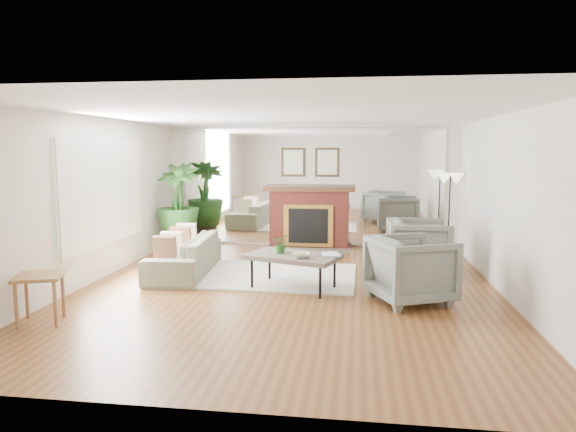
# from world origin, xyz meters

# --- Properties ---
(ground) EXTENTS (7.00, 7.00, 0.00)m
(ground) POSITION_xyz_m (0.00, 0.00, 0.00)
(ground) COLOR brown
(ground) RESTS_ON ground
(wall_left) EXTENTS (0.02, 7.00, 2.50)m
(wall_left) POSITION_xyz_m (-2.99, 0.00, 1.25)
(wall_left) COLOR silver
(wall_left) RESTS_ON ground
(wall_right) EXTENTS (0.02, 7.00, 2.50)m
(wall_right) POSITION_xyz_m (2.99, 0.00, 1.25)
(wall_right) COLOR silver
(wall_right) RESTS_ON ground
(wall_back) EXTENTS (6.00, 0.02, 2.50)m
(wall_back) POSITION_xyz_m (0.00, 3.49, 1.25)
(wall_back) COLOR silver
(wall_back) RESTS_ON ground
(mirror_panel) EXTENTS (5.40, 0.04, 2.40)m
(mirror_panel) POSITION_xyz_m (0.00, 3.47, 1.25)
(mirror_panel) COLOR silver
(mirror_panel) RESTS_ON wall_back
(window_panel) EXTENTS (0.04, 2.40, 1.50)m
(window_panel) POSITION_xyz_m (-2.96, 0.40, 1.35)
(window_panel) COLOR #B2E09E
(window_panel) RESTS_ON wall_left
(fireplace) EXTENTS (1.85, 0.83, 2.05)m
(fireplace) POSITION_xyz_m (0.00, 3.26, 0.66)
(fireplace) COLOR maroon
(fireplace) RESTS_ON ground
(area_rug) EXTENTS (2.69, 1.94, 0.03)m
(area_rug) POSITION_xyz_m (-0.38, 0.76, 0.01)
(area_rug) COLOR white
(area_rug) RESTS_ON ground
(coffee_table) EXTENTS (1.45, 1.12, 0.51)m
(coffee_table) POSITION_xyz_m (0.08, 0.04, 0.47)
(coffee_table) COLOR #655C50
(coffee_table) RESTS_ON ground
(sofa) EXTENTS (0.97, 2.14, 0.61)m
(sofa) POSITION_xyz_m (-1.80, 0.75, 0.30)
(sofa) COLOR gray
(sofa) RESTS_ON ground
(armchair_back) EXTENTS (0.99, 0.96, 0.89)m
(armchair_back) POSITION_xyz_m (1.97, 1.28, 0.44)
(armchair_back) COLOR slate
(armchair_back) RESTS_ON ground
(armchair_front) EXTENTS (1.27, 1.25, 0.88)m
(armchair_front) POSITION_xyz_m (1.70, -0.37, 0.44)
(armchair_front) COLOR slate
(armchair_front) RESTS_ON ground
(side_table) EXTENTS (0.65, 0.65, 0.58)m
(side_table) POSITION_xyz_m (-2.65, -1.80, 0.48)
(side_table) COLOR olive
(side_table) RESTS_ON ground
(potted_ficus) EXTENTS (0.89, 0.89, 1.75)m
(potted_ficus) POSITION_xyz_m (-2.53, 2.55, 0.94)
(potted_ficus) COLOR black
(potted_ficus) RESTS_ON ground
(floor_lamp) EXTENTS (0.51, 0.28, 1.57)m
(floor_lamp) POSITION_xyz_m (2.70, 2.83, 1.34)
(floor_lamp) COLOR black
(floor_lamp) RESTS_ON ground
(tabletop_plant) EXTENTS (0.27, 0.24, 0.28)m
(tabletop_plant) POSITION_xyz_m (-0.11, 0.13, 0.65)
(tabletop_plant) COLOR #295920
(tabletop_plant) RESTS_ON coffee_table
(fruit_bowl) EXTENTS (0.30, 0.30, 0.06)m
(fruit_bowl) POSITION_xyz_m (0.21, -0.15, 0.54)
(fruit_bowl) COLOR olive
(fruit_bowl) RESTS_ON coffee_table
(book) EXTENTS (0.29, 0.36, 0.02)m
(book) POSITION_xyz_m (0.50, 0.03, 0.53)
(book) COLOR olive
(book) RESTS_ON coffee_table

